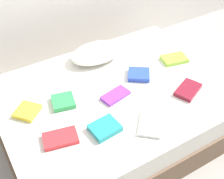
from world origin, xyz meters
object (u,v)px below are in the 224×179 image
(textbook_green, at_px, (63,102))
(textbook_teal, at_px, (105,128))
(pillow, at_px, (97,53))
(textbook_purple, at_px, (115,95))
(textbook_blue, at_px, (139,75))
(textbook_red, at_px, (60,138))
(bed, at_px, (115,112))
(textbook_maroon, at_px, (188,90))
(textbook_yellow, at_px, (27,111))
(textbook_lime, at_px, (174,59))
(textbook_white, at_px, (150,124))

(textbook_green, xyz_separation_m, textbook_teal, (0.15, -0.42, 0.00))
(pillow, relative_size, textbook_purple, 2.16)
(textbook_blue, height_order, textbook_purple, textbook_blue)
(pillow, height_order, textbook_teal, pillow)
(textbook_green, height_order, textbook_red, textbook_green)
(textbook_blue, bearing_deg, bed, -132.87)
(textbook_maroon, xyz_separation_m, textbook_blue, (-0.25, 0.39, 0.00))
(textbook_yellow, distance_m, textbook_purple, 0.72)
(bed, height_order, textbook_purple, textbook_purple)
(pillow, xyz_separation_m, textbook_yellow, (-0.83, -0.37, -0.05))
(textbook_lime, height_order, textbook_purple, textbook_lime)
(textbook_maroon, height_order, textbook_white, textbook_maroon)
(textbook_green, xyz_separation_m, textbook_lime, (1.17, 0.01, -0.00))
(textbook_blue, bearing_deg, textbook_lime, 38.87)
(textbook_red, bearing_deg, textbook_maroon, 8.93)
(bed, distance_m, textbook_purple, 0.28)
(textbook_maroon, bearing_deg, textbook_green, 133.47)
(textbook_white, xyz_separation_m, textbook_red, (-0.64, 0.22, 0.00))
(pillow, xyz_separation_m, textbook_maroon, (0.44, -0.83, -0.05))
(textbook_maroon, bearing_deg, textbook_red, 152.69)
(pillow, relative_size, textbook_lime, 2.18)
(textbook_green, bearing_deg, textbook_maroon, -9.68)
(textbook_maroon, relative_size, textbook_yellow, 1.40)
(pillow, relative_size, textbook_white, 2.10)
(textbook_lime, height_order, textbook_yellow, textbook_yellow)
(textbook_blue, relative_size, textbook_red, 0.78)
(pillow, distance_m, textbook_blue, 0.48)
(textbook_lime, xyz_separation_m, textbook_purple, (-0.76, -0.15, -0.00))
(textbook_teal, distance_m, textbook_red, 0.33)
(textbook_yellow, height_order, textbook_white, textbook_yellow)
(textbook_green, height_order, textbook_blue, same)
(pillow, distance_m, textbook_purple, 0.58)
(textbook_yellow, height_order, textbook_purple, textbook_yellow)
(textbook_green, xyz_separation_m, textbook_white, (0.47, -0.56, -0.01))
(pillow, distance_m, textbook_maroon, 0.94)
(pillow, bearing_deg, textbook_purple, -102.80)
(pillow, bearing_deg, bed, -100.65)
(bed, height_order, textbook_teal, textbook_teal)
(textbook_purple, bearing_deg, textbook_lime, -0.46)
(textbook_lime, xyz_separation_m, textbook_blue, (-0.44, -0.03, 0.00))
(textbook_red, bearing_deg, textbook_purple, 30.67)
(textbook_teal, bearing_deg, textbook_blue, 28.89)
(textbook_maroon, bearing_deg, bed, 125.03)
(textbook_teal, height_order, textbook_purple, textbook_teal)
(textbook_yellow, relative_size, textbook_blue, 0.91)
(textbook_teal, bearing_deg, textbook_white, -28.22)
(textbook_green, relative_size, textbook_white, 0.73)
(textbook_lime, relative_size, textbook_blue, 1.24)
(textbook_green, distance_m, textbook_lime, 1.17)
(textbook_lime, bearing_deg, textbook_white, -128.93)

